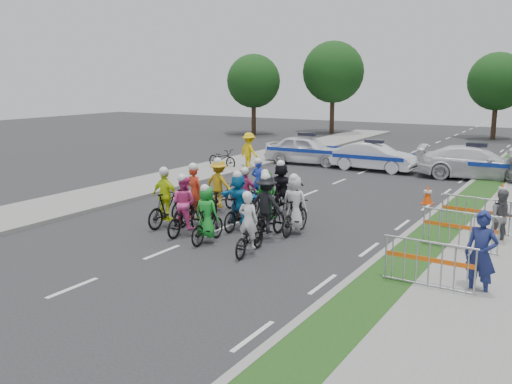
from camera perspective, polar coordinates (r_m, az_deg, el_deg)
The scene contains 33 objects.
ground at distance 15.23m, azimuth -9.38°, elevation -5.98°, with size 90.00×90.00×0.00m, color #28282B.
curb_right at distance 17.22m, azimuth 15.09°, elevation -3.97°, with size 0.20×60.00×0.12m, color gray.
grass_strip at distance 17.06m, azimuth 17.35°, elevation -4.26°, with size 1.20×60.00×0.11m, color #153F14.
sidewalk_right at distance 16.76m, azimuth 23.35°, elevation -4.93°, with size 2.40×60.00×0.13m, color gray.
sidewalk_left at distance 23.06m, azimuth -13.79°, elevation -0.03°, with size 3.00×60.00×0.13m, color gray.
rider_0 at distance 14.76m, azimuth -0.70°, elevation -4.12°, with size 0.76×1.70×1.68m.
rider_1 at distance 15.77m, azimuth -4.92°, elevation -2.78°, with size 0.71×1.60×1.66m.
rider_2 at distance 16.70m, azimuth -7.15°, elevation -1.96°, with size 0.78×1.80×1.81m.
rider_3 at distance 17.61m, azimuth -8.95°, elevation -1.16°, with size 0.94×1.78×1.87m.
rider_4 at distance 16.13m, azimuth 1.10°, elevation -2.10°, with size 1.08×1.90×1.92m.
rider_5 at distance 17.07m, azimuth -1.73°, elevation -1.28°, with size 1.44×1.72×1.80m.
rider_6 at distance 17.82m, azimuth -6.06°, elevation -1.19°, with size 0.92×1.98×1.95m.
rider_7 at distance 16.66m, azimuth 3.90°, elevation -1.83°, with size 0.77×1.73×1.80m.
rider_8 at distance 17.84m, azimuth 1.02°, elevation -1.10°, with size 0.92×1.77×1.72m.
rider_9 at distance 18.42m, azimuth -0.99°, elevation -0.65°, with size 0.86×1.63×1.70m.
rider_10 at distance 19.31m, azimuth -3.69°, elevation 0.10°, with size 1.07×1.87×1.88m.
rider_11 at distance 18.98m, azimuth 2.57°, elevation 0.06°, with size 1.50×1.79×1.84m.
rider_12 at distance 20.11m, azimuth 0.31°, elevation 0.15°, with size 0.70×1.75×1.75m.
police_car_0 at distance 30.23m, azimuth 5.08°, elevation 4.22°, with size 1.76×4.37×1.49m, color white.
police_car_1 at distance 28.54m, azimuth 11.68°, elevation 3.47°, with size 1.44×4.12×1.36m, color white.
police_car_2 at distance 27.48m, azimuth 21.13°, elevation 2.75°, with size 2.05×5.04×1.46m, color white.
spectator_0 at distance 12.70m, azimuth 21.58°, elevation -5.83°, with size 0.67×0.44×1.85m, color navy.
spectator_1 at distance 16.76m, azimuth 23.45°, elevation -2.41°, with size 0.76×0.59×1.56m, color #56575B.
marshal_hiviz at distance 28.42m, azimuth -0.70°, elevation 4.14°, with size 1.17×0.67×1.81m, color yellow.
barrier_0 at distance 12.75m, azimuth 16.88°, elevation -7.15°, with size 2.00×0.50×1.12m, color #A5A8AD, non-canonical shape.
barrier_1 at distance 15.70m, azimuth 19.69°, elevation -3.84°, with size 2.00×0.50×1.12m, color #A5A8AD, non-canonical shape.
barrier_2 at distance 17.70m, azimuth 21.03°, elevation -2.26°, with size 2.00×0.50×1.12m, color #A5A8AD, non-canonical shape.
cone_0 at distance 21.53m, azimuth 16.79°, elevation -0.24°, with size 0.40×0.40×0.70m.
cone_1 at distance 23.13m, azimuth 23.41°, elevation 0.08°, with size 0.40×0.40×0.70m.
parked_bike at distance 28.83m, azimuth -3.41°, elevation 3.37°, with size 0.64×1.83×0.96m, color black.
tree_0 at distance 45.55m, azimuth -0.23°, elevation 11.02°, with size 4.20×4.20×6.30m.
tree_3 at distance 46.84m, azimuth 7.72°, elevation 11.79°, with size 4.90×4.90×7.35m.
tree_4 at distance 45.51m, azimuth 22.98°, elevation 10.13°, with size 4.20×4.20×6.30m.
Camera 1 is at (9.45, -11.05, 4.52)m, focal length 40.00 mm.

